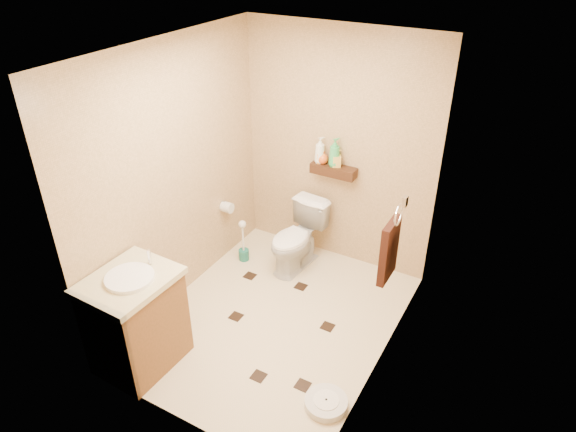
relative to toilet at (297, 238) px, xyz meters
The scene contains 19 objects.
ground 0.93m from the toilet, 74.96° to the right, with size 2.50×2.50×0.00m, color beige.
wall_back 0.97m from the toilet, 61.86° to the left, with size 2.00×0.04×2.40m, color tan.
wall_front 2.26m from the toilet, 83.87° to the right, with size 2.00×0.04×2.40m, color tan.
wall_left 1.42m from the toilet, 133.02° to the right, with size 0.04×2.50×2.40m, color tan.
wall_right 1.71m from the toilet, 34.22° to the right, with size 0.04×2.50×2.40m, color tan.
ceiling 2.23m from the toilet, 74.96° to the right, with size 2.00×2.50×0.02m, color silver.
wall_shelf 0.78m from the toilet, 56.52° to the left, with size 0.46×0.14×0.10m, color #3D1E10.
floor_accents 0.97m from the toilet, 71.70° to the right, with size 1.24×1.29×0.01m.
toilet is the anchor object (origin of this frame).
vanity 1.85m from the toilet, 104.96° to the right, with size 0.59×0.71×0.98m.
bathroom_scale 1.82m from the toilet, 54.43° to the right, with size 0.39×0.39×0.07m.
toilet_brush 0.60m from the toilet, 162.70° to the right, with size 0.11×0.11×0.48m.
towel_ring 1.41m from the toilet, 27.11° to the right, with size 0.12×0.30×0.76m.
toilet_paper 0.78m from the toilet, 165.75° to the right, with size 0.12×0.11×0.12m.
bottle_a 0.92m from the toilet, 78.52° to the left, with size 0.10×0.10×0.26m, color white.
bottle_b 0.87m from the toilet, 77.06° to the left, with size 0.07×0.07×0.16m, color orange.
bottle_c 0.87m from the toilet, 73.07° to the left, with size 0.11×0.11×0.14m, color #DB5519.
bottle_d 0.95m from the toilet, 56.25° to the left, with size 0.11×0.11×0.28m, color green.
bottle_e 0.91m from the toilet, 53.17° to the left, with size 0.08×0.08×0.17m, color gold.
Camera 1 is at (1.84, -3.04, 3.20)m, focal length 32.00 mm.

